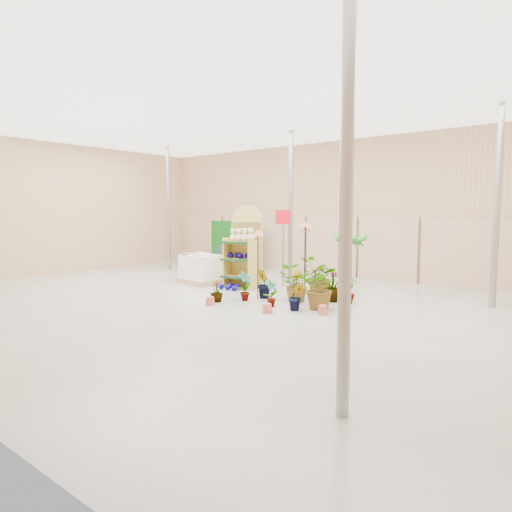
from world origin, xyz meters
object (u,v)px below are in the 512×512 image
(display_shelf, at_px, (244,250))
(bird_table_front, at_px, (258,235))
(potted_plant_2, at_px, (295,284))
(pallet_stack, at_px, (202,269))

(display_shelf, xyz_separation_m, bird_table_front, (1.35, -1.08, 0.52))
(potted_plant_2, bearing_deg, display_shelf, 159.36)
(pallet_stack, distance_m, potted_plant_2, 3.83)
(pallet_stack, height_order, potted_plant_2, pallet_stack)
(pallet_stack, relative_size, potted_plant_2, 1.50)
(display_shelf, distance_m, pallet_stack, 1.62)
(display_shelf, bearing_deg, potted_plant_2, -30.28)
(potted_plant_2, bearing_deg, bird_table_front, -167.42)
(display_shelf, height_order, bird_table_front, display_shelf)
(pallet_stack, bearing_deg, potted_plant_2, -3.88)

